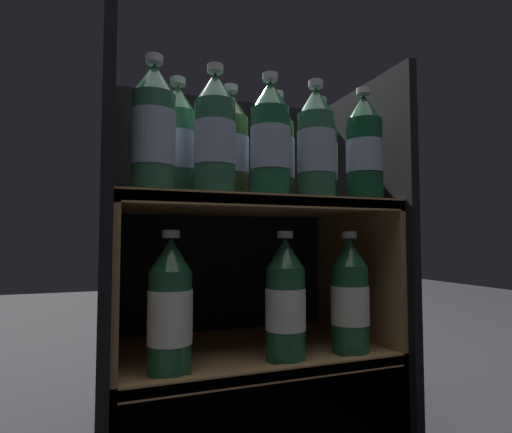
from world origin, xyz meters
TOP-DOWN VIEW (x-y plane):
  - fridge_back_wall at (0.00, 0.36)m, footprint 0.62×0.02m
  - fridge_side_left at (-0.30, 0.18)m, footprint 0.02×0.39m
  - fridge_side_right at (0.30, 0.18)m, footprint 0.02×0.39m
  - shelf_lower at (0.00, 0.17)m, footprint 0.58×0.35m
  - shelf_upper at (0.00, 0.17)m, footprint 0.58×0.35m
  - bottle_upper_front_0 at (-0.22, 0.06)m, footprint 0.08×0.08m
  - bottle_upper_front_1 at (-0.11, 0.06)m, footprint 0.08×0.08m
  - bottle_upper_front_2 at (0.01, 0.06)m, footprint 0.08×0.08m
  - bottle_upper_front_3 at (0.11, 0.06)m, footprint 0.08×0.08m
  - bottle_upper_front_4 at (0.23, 0.06)m, footprint 0.08×0.08m
  - bottle_upper_back_0 at (-0.17, 0.14)m, footprint 0.08×0.08m
  - bottle_upper_back_1 at (-0.05, 0.14)m, footprint 0.08×0.08m
  - bottle_upper_back_2 at (0.06, 0.14)m, footprint 0.08×0.08m
  - bottle_upper_back_3 at (0.17, 0.14)m, footprint 0.08×0.08m
  - bottle_lower_front_0 at (-0.19, 0.06)m, footprint 0.08×0.08m
  - bottle_lower_front_1 at (0.04, 0.06)m, footprint 0.08×0.08m
  - bottle_lower_front_2 at (0.19, 0.06)m, footprint 0.08×0.08m

SIDE VIEW (x-z plane):
  - shelf_lower at x=0.00m, z-range 0.06..0.26m
  - bottle_lower_front_0 at x=-0.19m, z-range 0.19..0.44m
  - bottle_lower_front_1 at x=0.04m, z-range 0.19..0.44m
  - bottle_lower_front_2 at x=0.19m, z-range 0.19..0.44m
  - shelf_upper at x=0.00m, z-range 0.11..0.63m
  - fridge_back_wall at x=0.00m, z-range 0.00..0.82m
  - fridge_side_left at x=-0.30m, z-range 0.00..0.82m
  - fridge_side_right at x=0.30m, z-range 0.00..0.82m
  - bottle_upper_front_0 at x=-0.22m, z-range 0.50..0.76m
  - bottle_upper_back_2 at x=0.06m, z-range 0.50..0.76m
  - bottle_upper_front_3 at x=0.11m, z-range 0.50..0.76m
  - bottle_upper_back_3 at x=0.17m, z-range 0.50..0.76m
  - bottle_upper_front_2 at x=0.01m, z-range 0.50..0.76m
  - bottle_upper_front_1 at x=-0.11m, z-range 0.50..0.76m
  - bottle_upper_back_1 at x=-0.05m, z-range 0.50..0.76m
  - bottle_upper_back_0 at x=-0.17m, z-range 0.50..0.76m
  - bottle_upper_front_4 at x=0.23m, z-range 0.50..0.76m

